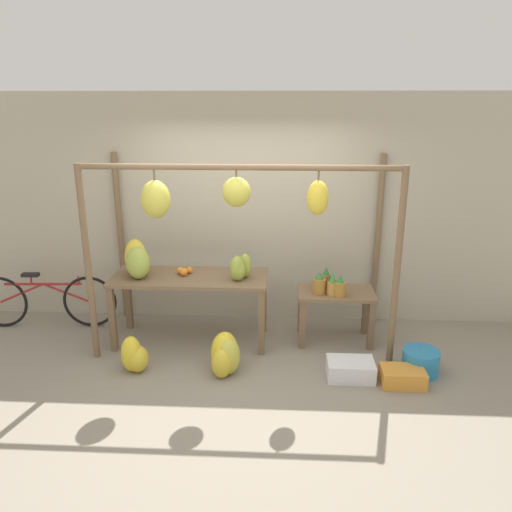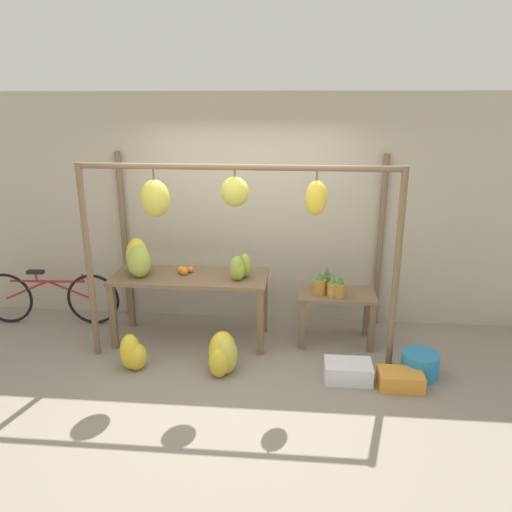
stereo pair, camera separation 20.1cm
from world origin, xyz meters
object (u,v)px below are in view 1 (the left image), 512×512
at_px(papaya_pile, 240,268).
at_px(fruit_crate_purple, 402,376).
at_px(banana_pile_on_table, 138,260).
at_px(banana_pile_ground_left, 134,356).
at_px(orange_pile, 184,271).
at_px(blue_bucket, 421,362).
at_px(banana_pile_ground_right, 225,355).
at_px(pineapple_cluster, 328,284).
at_px(parked_bicycle, 45,301).
at_px(fruit_crate_white, 350,369).

relative_size(papaya_pile, fruit_crate_purple, 0.67).
relative_size(banana_pile_on_table, banana_pile_ground_left, 1.24).
height_order(orange_pile, blue_bucket, orange_pile).
relative_size(banana_pile_on_table, fruit_crate_purple, 1.14).
distance_m(banana_pile_ground_right, blue_bucket, 2.01).
bearing_deg(pineapple_cluster, blue_bucket, -34.64).
relative_size(banana_pile_ground_left, fruit_crate_purple, 0.92).
height_order(orange_pile, pineapple_cluster, pineapple_cluster).
height_order(pineapple_cluster, parked_bicycle, pineapple_cluster).
relative_size(pineapple_cluster, banana_pile_ground_right, 0.78).
bearing_deg(banana_pile_ground_left, banana_pile_on_table, 98.38).
bearing_deg(papaya_pile, banana_pile_ground_left, -148.35).
bearing_deg(banana_pile_ground_right, fruit_crate_purple, -4.11).
height_order(orange_pile, banana_pile_ground_right, orange_pile).
bearing_deg(fruit_crate_purple, parked_bicycle, 164.81).
bearing_deg(blue_bucket, fruit_crate_white, -169.34).
relative_size(fruit_crate_white, parked_bicycle, 0.27).
bearing_deg(orange_pile, banana_pile_ground_left, -117.20).
relative_size(banana_pile_ground_right, papaya_pile, 1.65).
distance_m(pineapple_cluster, fruit_crate_purple, 1.27).
height_order(banana_pile_ground_left, banana_pile_ground_right, banana_pile_ground_right).
distance_m(pineapple_cluster, banana_pile_ground_right, 1.42).
distance_m(banana_pile_on_table, papaya_pile, 1.15).
bearing_deg(fruit_crate_white, fruit_crate_purple, -10.69).
distance_m(banana_pile_ground_right, papaya_pile, 0.97).
relative_size(pineapple_cluster, papaya_pile, 1.28).
height_order(banana_pile_ground_right, parked_bicycle, parked_bicycle).
bearing_deg(banana_pile_on_table, parked_bicycle, 166.84).
distance_m(banana_pile_ground_right, fruit_crate_white, 1.28).
relative_size(orange_pile, banana_pile_ground_right, 0.38).
xyz_separation_m(blue_bucket, parked_bicycle, (-4.34, 0.88, 0.22)).
relative_size(orange_pile, fruit_crate_white, 0.38).
height_order(banana_pile_ground_left, fruit_crate_purple, banana_pile_ground_left).
height_order(banana_pile_on_table, banana_pile_ground_right, banana_pile_on_table).
relative_size(banana_pile_ground_right, fruit_crate_purple, 1.10).
bearing_deg(fruit_crate_white, banana_pile_on_table, 162.78).
height_order(blue_bucket, papaya_pile, papaya_pile).
bearing_deg(banana_pile_ground_right, papaya_pile, 80.67).
bearing_deg(parked_bicycle, banana_pile_ground_left, -35.89).
bearing_deg(blue_bucket, papaya_pile, 164.65).
bearing_deg(banana_pile_ground_left, banana_pile_ground_right, 1.11).
bearing_deg(fruit_crate_white, blue_bucket, 10.66).
relative_size(pineapple_cluster, fruit_crate_white, 0.77).
height_order(banana_pile_ground_left, blue_bucket, banana_pile_ground_left).
xyz_separation_m(banana_pile_on_table, fruit_crate_purple, (2.82, -0.81, -0.90)).
xyz_separation_m(banana_pile_ground_right, parked_bicycle, (-2.33, 0.99, 0.15)).
bearing_deg(banana_pile_on_table, blue_bucket, -10.79).
bearing_deg(banana_pile_on_table, fruit_crate_white, -17.22).
distance_m(pineapple_cluster, banana_pile_ground_left, 2.24).
xyz_separation_m(banana_pile_ground_left, papaya_pile, (1.05, 0.65, 0.76)).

